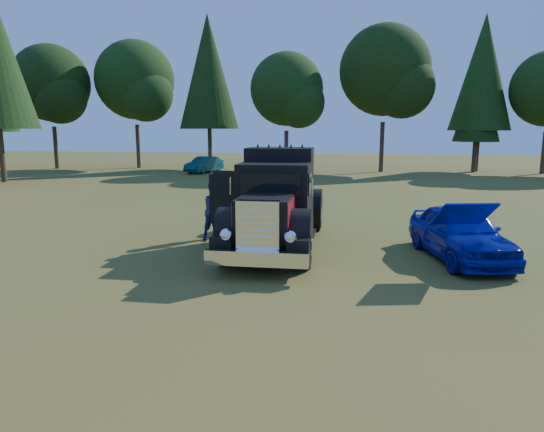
{
  "coord_description": "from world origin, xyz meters",
  "views": [
    {
      "loc": [
        0.97,
        -11.88,
        3.59
      ],
      "look_at": [
        -0.96,
        0.99,
        1.24
      ],
      "focal_mm": 32.0,
      "sensor_mm": 36.0,
      "label": 1
    }
  ],
  "objects_px": {
    "spectator_far": "(215,210)",
    "distant_teal_car": "(204,165)",
    "spectator_near": "(222,218)",
    "hotrod_coupe": "(460,233)",
    "diamond_t_truck": "(276,206)"
  },
  "relations": [
    {
      "from": "diamond_t_truck",
      "to": "spectator_far",
      "type": "bearing_deg",
      "value": 158.32
    },
    {
      "from": "spectator_near",
      "to": "hotrod_coupe",
      "type": "bearing_deg",
      "value": -110.97
    },
    {
      "from": "spectator_near",
      "to": "distant_teal_car",
      "type": "height_order",
      "value": "spectator_near"
    },
    {
      "from": "hotrod_coupe",
      "to": "spectator_far",
      "type": "relative_size",
      "value": 2.39
    },
    {
      "from": "diamond_t_truck",
      "to": "hotrod_coupe",
      "type": "relative_size",
      "value": 1.56
    },
    {
      "from": "diamond_t_truck",
      "to": "distant_teal_car",
      "type": "bearing_deg",
      "value": 111.1
    },
    {
      "from": "diamond_t_truck",
      "to": "spectator_far",
      "type": "distance_m",
      "value": 2.29
    },
    {
      "from": "spectator_far",
      "to": "distant_teal_car",
      "type": "distance_m",
      "value": 24.87
    },
    {
      "from": "spectator_far",
      "to": "distant_teal_car",
      "type": "xyz_separation_m",
      "value": [
        -7.38,
        23.75,
        -0.3
      ]
    },
    {
      "from": "spectator_near",
      "to": "distant_teal_car",
      "type": "relative_size",
      "value": 0.4
    },
    {
      "from": "hotrod_coupe",
      "to": "distant_teal_car",
      "type": "bearing_deg",
      "value": 120.38
    },
    {
      "from": "hotrod_coupe",
      "to": "spectator_far",
      "type": "height_order",
      "value": "spectator_far"
    },
    {
      "from": "hotrod_coupe",
      "to": "spectator_near",
      "type": "distance_m",
      "value": 7.11
    },
    {
      "from": "spectator_near",
      "to": "spectator_far",
      "type": "height_order",
      "value": "spectator_far"
    },
    {
      "from": "hotrod_coupe",
      "to": "spectator_near",
      "type": "relative_size",
      "value": 2.9
    }
  ]
}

